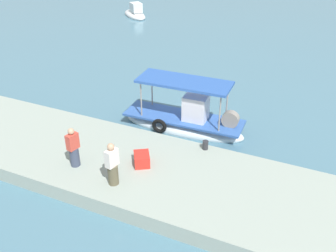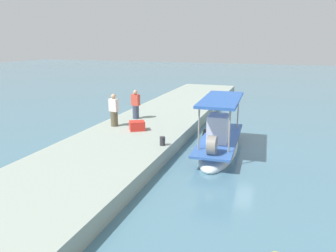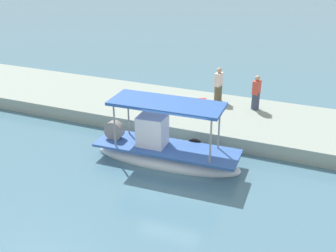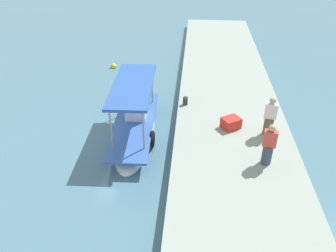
# 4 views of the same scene
# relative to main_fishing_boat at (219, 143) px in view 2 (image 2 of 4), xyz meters

# --- Properties ---
(ground_plane) EXTENTS (120.00, 120.00, 0.00)m
(ground_plane) POSITION_rel_main_fishing_boat_xyz_m (-0.70, 0.42, -0.45)
(ground_plane) COLOR slate
(dock_quay) EXTENTS (36.00, 4.99, 0.64)m
(dock_quay) POSITION_rel_main_fishing_boat_xyz_m (-0.70, -4.34, -0.13)
(dock_quay) COLOR #96A398
(dock_quay) RESTS_ON ground_plane
(main_fishing_boat) EXTENTS (6.11, 1.94, 2.90)m
(main_fishing_boat) POSITION_rel_main_fishing_boat_xyz_m (0.00, 0.00, 0.00)
(main_fishing_boat) COLOR silver
(main_fishing_boat) RESTS_ON ground_plane
(fisherman_near_bollard) EXTENTS (0.46, 0.54, 1.75)m
(fisherman_near_bollard) POSITION_rel_main_fishing_boat_xyz_m (-0.51, -5.77, 0.98)
(fisherman_near_bollard) COLOR brown
(fisherman_near_bollard) RESTS_ON dock_quay
(fisherman_by_crate) EXTENTS (0.44, 0.52, 1.69)m
(fisherman_by_crate) POSITION_rel_main_fishing_boat_xyz_m (-2.49, -5.41, 0.95)
(fisherman_by_crate) COLOR #3C455B
(fisherman_by_crate) RESTS_ON dock_quay
(mooring_bollard) EXTENTS (0.24, 0.24, 0.39)m
(mooring_bollard) POSITION_rel_main_fishing_boat_xyz_m (1.80, -2.19, 0.39)
(mooring_bollard) COLOR #2D2D33
(mooring_bollard) RESTS_ON dock_quay
(cargo_crate) EXTENTS (0.91, 0.95, 0.47)m
(cargo_crate) POSITION_rel_main_fishing_boat_xyz_m (-0.13, -4.26, 0.43)
(cargo_crate) COLOR red
(cargo_crate) RESTS_ON dock_quay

